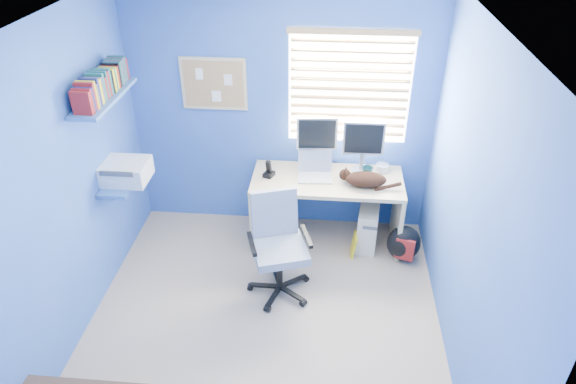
# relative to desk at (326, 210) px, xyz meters

# --- Properties ---
(floor) EXTENTS (3.00, 3.20, 0.00)m
(floor) POSITION_rel_desk_xyz_m (-0.48, -1.26, -0.37)
(floor) COLOR tan
(floor) RESTS_ON ground
(ceiling) EXTENTS (3.00, 3.20, 0.00)m
(ceiling) POSITION_rel_desk_xyz_m (-0.48, -1.26, 2.13)
(ceiling) COLOR white
(ceiling) RESTS_ON wall_back
(wall_back) EXTENTS (3.00, 0.01, 2.50)m
(wall_back) POSITION_rel_desk_xyz_m (-0.48, 0.34, 0.88)
(wall_back) COLOR #2D57AE
(wall_back) RESTS_ON ground
(wall_left) EXTENTS (0.01, 3.20, 2.50)m
(wall_left) POSITION_rel_desk_xyz_m (-1.98, -1.26, 0.88)
(wall_left) COLOR #2D57AE
(wall_left) RESTS_ON ground
(wall_right) EXTENTS (0.01, 3.20, 2.50)m
(wall_right) POSITION_rel_desk_xyz_m (1.02, -1.26, 0.88)
(wall_right) COLOR #2D57AE
(wall_right) RESTS_ON ground
(desk) EXTENTS (1.48, 0.65, 0.74)m
(desk) POSITION_rel_desk_xyz_m (0.00, 0.00, 0.00)
(desk) COLOR tan
(desk) RESTS_ON floor
(laptop) EXTENTS (0.35, 0.28, 0.22)m
(laptop) POSITION_rel_desk_xyz_m (-0.12, 0.01, 0.48)
(laptop) COLOR silver
(laptop) RESTS_ON desk
(monitor_left) EXTENTS (0.41, 0.15, 0.54)m
(monitor_left) POSITION_rel_desk_xyz_m (-0.12, 0.25, 0.64)
(monitor_left) COLOR silver
(monitor_left) RESTS_ON desk
(monitor_right) EXTENTS (0.40, 0.12, 0.54)m
(monitor_right) POSITION_rel_desk_xyz_m (0.33, 0.19, 0.64)
(monitor_right) COLOR silver
(monitor_right) RESTS_ON desk
(phone) EXTENTS (0.12, 0.13, 0.17)m
(phone) POSITION_rel_desk_xyz_m (-0.58, 0.00, 0.45)
(phone) COLOR black
(phone) RESTS_ON desk
(mug) EXTENTS (0.10, 0.09, 0.10)m
(mug) POSITION_rel_desk_xyz_m (0.39, 0.09, 0.42)
(mug) COLOR #1A5958
(mug) RESTS_ON desk
(cd_spindle) EXTENTS (0.13, 0.13, 0.07)m
(cd_spindle) POSITION_rel_desk_xyz_m (0.54, 0.21, 0.41)
(cd_spindle) COLOR silver
(cd_spindle) RESTS_ON desk
(cat) EXTENTS (0.43, 0.30, 0.14)m
(cat) POSITION_rel_desk_xyz_m (0.36, -0.10, 0.44)
(cat) COLOR black
(cat) RESTS_ON desk
(tower_pc) EXTENTS (0.24, 0.46, 0.45)m
(tower_pc) POSITION_rel_desk_xyz_m (0.43, -0.03, -0.14)
(tower_pc) COLOR beige
(tower_pc) RESTS_ON floor
(drawer_boxes) EXTENTS (0.35, 0.28, 0.41)m
(drawer_boxes) POSITION_rel_desk_xyz_m (-0.54, -0.02, -0.17)
(drawer_boxes) COLOR tan
(drawer_boxes) RESTS_ON floor
(yellow_book) EXTENTS (0.03, 0.17, 0.24)m
(yellow_book) POSITION_rel_desk_xyz_m (0.29, -0.23, -0.25)
(yellow_book) COLOR yellow
(yellow_book) RESTS_ON floor
(backpack) EXTENTS (0.40, 0.35, 0.39)m
(backpack) POSITION_rel_desk_xyz_m (0.78, -0.25, -0.18)
(backpack) COLOR black
(backpack) RESTS_ON floor
(office_chair) EXTENTS (0.70, 0.70, 0.95)m
(office_chair) POSITION_rel_desk_xyz_m (-0.40, -0.77, -0.01)
(office_chair) COLOR black
(office_chair) RESTS_ON floor
(window_blinds) EXTENTS (1.15, 0.05, 1.10)m
(window_blinds) POSITION_rel_desk_xyz_m (0.17, 0.31, 1.18)
(window_blinds) COLOR white
(window_blinds) RESTS_ON ground
(corkboard) EXTENTS (0.64, 0.02, 0.52)m
(corkboard) POSITION_rel_desk_xyz_m (-1.13, 0.33, 1.18)
(corkboard) COLOR tan
(corkboard) RESTS_ON ground
(wall_shelves) EXTENTS (0.42, 0.90, 1.05)m
(wall_shelves) POSITION_rel_desk_xyz_m (-1.84, -0.51, 1.06)
(wall_shelves) COLOR #3A67AD
(wall_shelves) RESTS_ON ground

